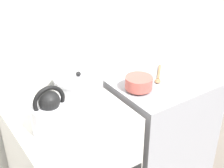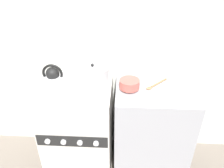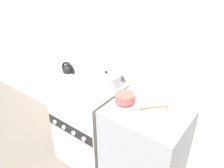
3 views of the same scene
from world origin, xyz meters
name	(u,v)px [view 1 (image 1 of 3)]	position (x,y,z in m)	size (l,w,h in m)	color
wall_back	(36,34)	(0.00, 0.62, 1.25)	(7.00, 0.06, 2.50)	silver
counter	(158,138)	(0.66, 0.26, 0.46)	(0.64, 0.52, 0.93)	#99999E
kettle	(51,115)	(-0.13, 0.18, 1.01)	(0.23, 0.19, 0.25)	silver
cooking_pot	(79,86)	(0.14, 0.40, 0.98)	(0.28, 0.28, 0.16)	#B2B2B7
enamel_bowl	(139,83)	(0.45, 0.24, 0.97)	(0.16, 0.16, 0.09)	#B75147
wooden_spoon	(158,75)	(0.66, 0.31, 0.93)	(0.20, 0.20, 0.02)	olive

